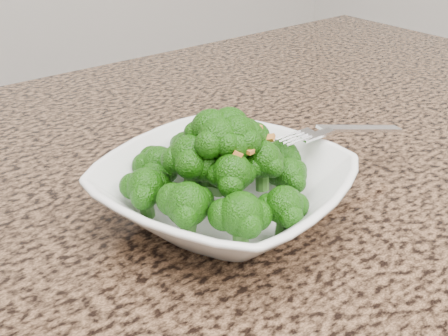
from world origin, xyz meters
TOP-DOWN VIEW (x-y plane):
  - granite_counter at (0.00, 0.30)m, footprint 1.64×1.04m
  - bowl at (0.09, 0.34)m, footprint 0.27×0.27m
  - broccoli_pile at (0.09, 0.34)m, footprint 0.19×0.19m
  - garlic_topping at (0.09, 0.34)m, footprint 0.11×0.11m
  - fork at (0.21, 0.32)m, footprint 0.18×0.06m

SIDE VIEW (x-z plane):
  - granite_counter at x=0.00m, z-range 0.87..0.90m
  - bowl at x=0.09m, z-range 0.90..0.95m
  - fork at x=0.21m, z-range 0.95..0.96m
  - broccoli_pile at x=0.09m, z-range 0.95..1.02m
  - garlic_topping at x=0.09m, z-range 1.02..1.03m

